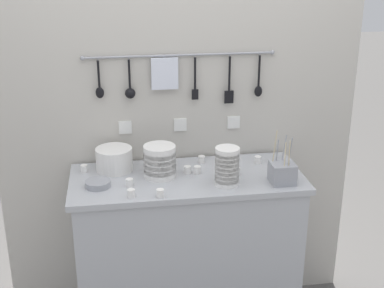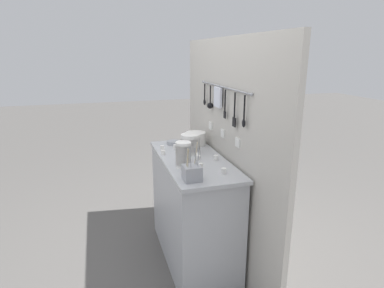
% 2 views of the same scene
% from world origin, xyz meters
% --- Properties ---
extents(counter, '(1.21, 0.51, 0.95)m').
position_xyz_m(counter, '(0.00, 0.00, 0.48)').
color(counter, '#ADAFB5').
rests_on(counter, ground).
extents(back_wall, '(2.01, 0.09, 1.93)m').
position_xyz_m(back_wall, '(-0.00, 0.29, 0.97)').
color(back_wall, '#BCB7AD').
rests_on(back_wall, ground).
extents(bowl_stack_short_front, '(0.17, 0.17, 0.17)m').
position_xyz_m(bowl_stack_short_front, '(-0.14, 0.02, 1.04)').
color(bowl_stack_short_front, white).
rests_on(bowl_stack_short_front, counter).
extents(bowl_stack_wide_centre, '(0.12, 0.12, 0.20)m').
position_xyz_m(bowl_stack_wide_centre, '(0.18, -0.13, 1.05)').
color(bowl_stack_wide_centre, white).
rests_on(bowl_stack_wide_centre, counter).
extents(plate_stack, '(0.19, 0.19, 0.12)m').
position_xyz_m(plate_stack, '(-0.37, 0.14, 1.02)').
color(plate_stack, white).
rests_on(plate_stack, counter).
extents(steel_mixing_bowl, '(0.13, 0.13, 0.03)m').
position_xyz_m(steel_mixing_bowl, '(-0.46, -0.06, 0.97)').
color(steel_mixing_bowl, '#93969E').
rests_on(steel_mixing_bowl, counter).
extents(cutlery_caddy, '(0.12, 0.12, 0.26)m').
position_xyz_m(cutlery_caddy, '(0.46, -0.14, 1.01)').
color(cutlery_caddy, '#93969E').
rests_on(cutlery_caddy, counter).
extents(cup_mid_row, '(0.04, 0.04, 0.04)m').
position_xyz_m(cup_mid_row, '(-0.53, 0.14, 0.97)').
color(cup_mid_row, white).
rests_on(cup_mid_row, counter).
extents(cup_centre, '(0.04, 0.04, 0.04)m').
position_xyz_m(cup_centre, '(0.10, 0.17, 0.97)').
color(cup_centre, white).
rests_on(cup_centre, counter).
extents(cup_edge_near, '(0.04, 0.04, 0.04)m').
position_xyz_m(cup_edge_near, '(0.26, -0.02, 0.97)').
color(cup_edge_near, white).
rests_on(cup_edge_near, counter).
extents(cup_back_left, '(0.04, 0.04, 0.04)m').
position_xyz_m(cup_back_left, '(-0.30, -0.20, 0.97)').
color(cup_back_left, white).
rests_on(cup_back_left, counter).
extents(cup_edge_far, '(0.04, 0.04, 0.04)m').
position_xyz_m(cup_edge_far, '(-0.16, -0.22, 0.97)').
color(cup_edge_far, white).
rests_on(cup_edge_far, counter).
extents(cup_front_right, '(0.04, 0.04, 0.04)m').
position_xyz_m(cup_front_right, '(-0.30, -0.08, 0.97)').
color(cup_front_right, white).
rests_on(cup_front_right, counter).
extents(cup_by_caddy, '(0.04, 0.04, 0.04)m').
position_xyz_m(cup_by_caddy, '(0.41, 0.12, 0.97)').
color(cup_by_caddy, white).
rests_on(cup_by_caddy, counter).
extents(cup_back_right, '(0.04, 0.04, 0.04)m').
position_xyz_m(cup_back_right, '(0.06, 0.03, 0.97)').
color(cup_back_right, white).
rests_on(cup_back_right, counter).
extents(cup_beside_plates, '(0.04, 0.04, 0.04)m').
position_xyz_m(cup_beside_plates, '(0.01, 0.04, 0.97)').
color(cup_beside_plates, white).
rests_on(cup_beside_plates, counter).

